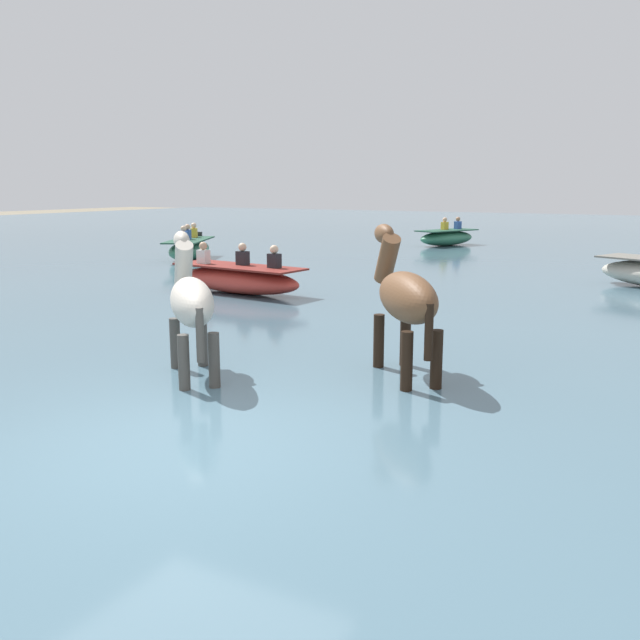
{
  "coord_description": "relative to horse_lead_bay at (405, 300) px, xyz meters",
  "views": [
    {
      "loc": [
        3.98,
        -4.45,
        2.62
      ],
      "look_at": [
        -0.45,
        3.42,
        0.83
      ],
      "focal_mm": 37.94,
      "sensor_mm": 36.0,
      "label": 1
    }
  ],
  "objects": [
    {
      "name": "ground_plane",
      "position": [
        -0.93,
        -3.07,
        -1.26
      ],
      "size": [
        120.0,
        120.0,
        0.0
      ],
      "primitive_type": "plane",
      "color": "#756B56"
    },
    {
      "name": "water_surface",
      "position": [
        -0.93,
        6.93,
        -1.1
      ],
      "size": [
        90.0,
        90.0,
        0.33
      ],
      "primitive_type": "cube",
      "color": "#476675",
      "rests_on": "ground"
    },
    {
      "name": "horse_lead_bay",
      "position": [
        0.0,
        0.0,
        0.0
      ],
      "size": [
        1.57,
        1.69,
        2.14
      ],
      "color": "brown",
      "rests_on": "ground"
    },
    {
      "name": "horse_trailing_pinto",
      "position": [
        -2.25,
        -1.27,
        -0.05
      ],
      "size": [
        1.59,
        1.53,
        2.05
      ],
      "color": "beige",
      "rests_on": "ground"
    },
    {
      "name": "boat_mid_outer",
      "position": [
        -5.64,
        4.33,
        -0.62
      ],
      "size": [
        3.31,
        1.35,
        1.08
      ],
      "color": "#BC382D",
      "rests_on": "water_surface"
    },
    {
      "name": "boat_near_port",
      "position": [
        -11.11,
        9.18,
        -0.61
      ],
      "size": [
        2.29,
        3.18,
        1.11
      ],
      "color": "#337556",
      "rests_on": "water_surface"
    },
    {
      "name": "boat_mid_channel",
      "position": [
        -5.65,
        18.09,
        -0.62
      ],
      "size": [
        2.01,
        2.95,
        1.09
      ],
      "color": "#337556",
      "rests_on": "water_surface"
    }
  ]
}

